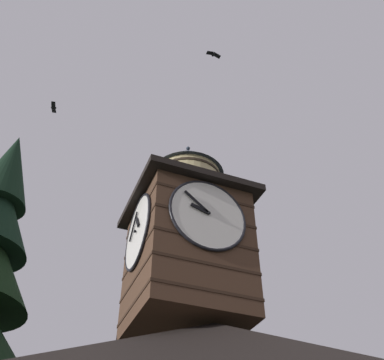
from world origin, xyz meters
name	(u,v)px	position (x,y,z in m)	size (l,w,h in m)	color
clock_tower	(187,237)	(1.62, -3.60, 10.95)	(4.18, 4.18, 7.73)	#4C3323
flying_bird_high	(213,54)	(0.93, -2.23, 20.23)	(0.69, 0.26, 0.14)	black
flying_bird_low	(54,108)	(7.11, -5.88, 17.78)	(0.32, 0.67, 0.14)	black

